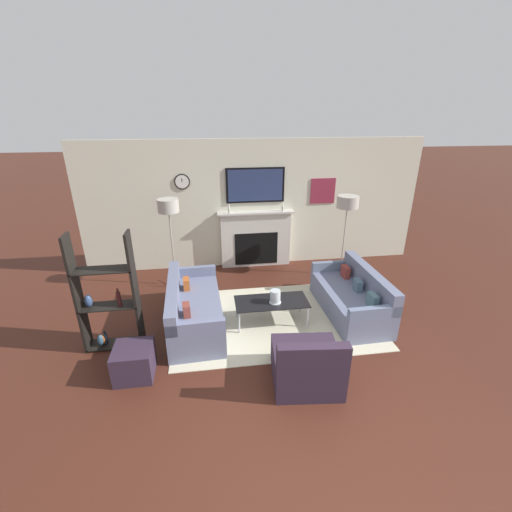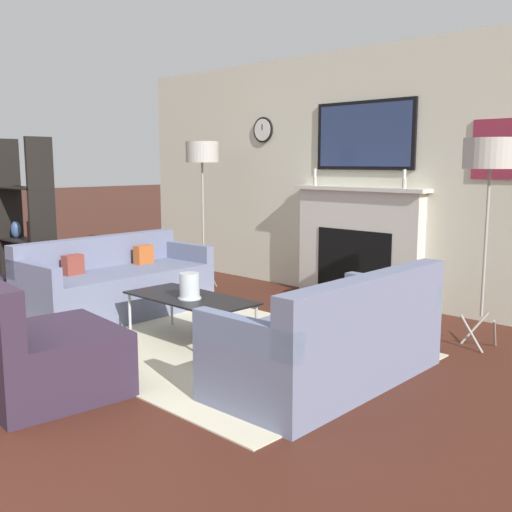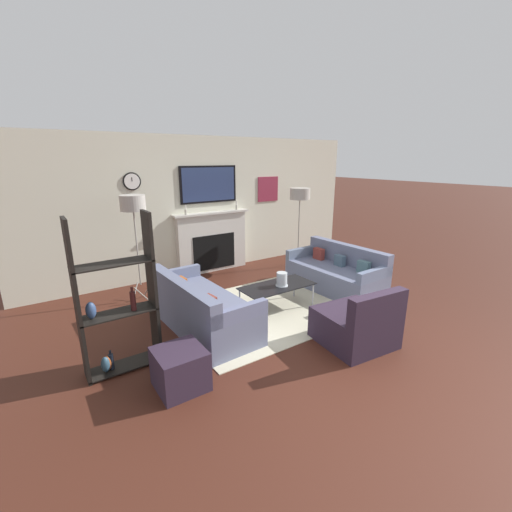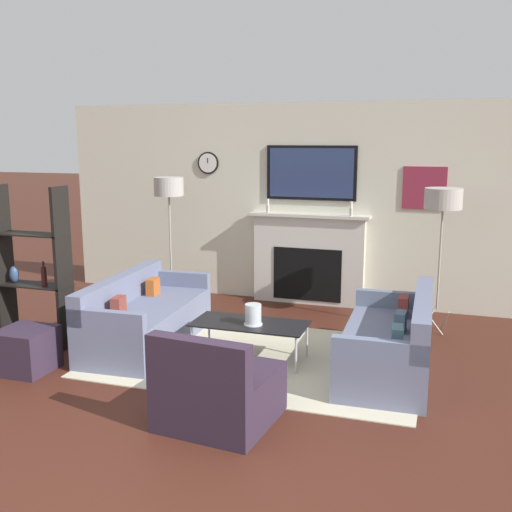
# 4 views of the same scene
# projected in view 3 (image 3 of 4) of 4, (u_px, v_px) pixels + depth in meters

# --- Properties ---
(ground_plane) EXTENTS (60.00, 60.00, 0.00)m
(ground_plane) POSITION_uv_depth(u_px,v_px,m) (421.00, 387.00, 3.54)
(ground_plane) COLOR #441F15
(fireplace_wall) EXTENTS (7.22, 0.28, 2.70)m
(fireplace_wall) POSITION_uv_depth(u_px,v_px,m) (209.00, 212.00, 6.96)
(fireplace_wall) COLOR beige
(fireplace_wall) RESTS_ON ground_plane
(area_rug) EXTENTS (3.27, 2.18, 0.01)m
(area_rug) POSITION_uv_depth(u_px,v_px,m) (277.00, 306.00, 5.47)
(area_rug) COLOR beige
(area_rug) RESTS_ON ground_plane
(couch_left) EXTENTS (0.88, 1.88, 0.76)m
(couch_left) POSITION_uv_depth(u_px,v_px,m) (201.00, 309.00, 4.68)
(couch_left) COLOR slate
(couch_left) RESTS_ON ground_plane
(couch_right) EXTENTS (0.84, 1.76, 0.78)m
(couch_right) POSITION_uv_depth(u_px,v_px,m) (336.00, 274.00, 6.12)
(couch_right) COLOR slate
(couch_right) RESTS_ON ground_plane
(armchair) EXTENTS (0.91, 0.91, 0.79)m
(armchair) POSITION_uv_depth(u_px,v_px,m) (357.00, 325.00, 4.30)
(armchair) COLOR #302233
(armchair) RESTS_ON ground_plane
(coffee_table) EXTENTS (1.16, 0.54, 0.39)m
(coffee_table) POSITION_uv_depth(u_px,v_px,m) (277.00, 287.00, 5.26)
(coffee_table) COLOR black
(coffee_table) RESTS_ON ground_plane
(hurricane_candle) EXTENTS (0.19, 0.19, 0.21)m
(hurricane_candle) POSITION_uv_depth(u_px,v_px,m) (282.00, 280.00, 5.22)
(hurricane_candle) COLOR silver
(hurricane_candle) RESTS_ON coffee_table
(floor_lamp_left) EXTENTS (0.38, 0.38, 1.74)m
(floor_lamp_left) POSITION_uv_depth(u_px,v_px,m) (133.00, 205.00, 5.28)
(floor_lamp_left) COLOR #9E998E
(floor_lamp_left) RESTS_ON ground_plane
(floor_lamp_right) EXTENTS (0.42, 0.42, 1.69)m
(floor_lamp_right) POSITION_uv_depth(u_px,v_px,m) (300.00, 195.00, 7.15)
(floor_lamp_right) COLOR #9E998E
(floor_lamp_right) RESTS_ON ground_plane
(shelf_unit) EXTENTS (0.80, 0.28, 1.75)m
(shelf_unit) POSITION_uv_depth(u_px,v_px,m) (116.00, 305.00, 3.64)
(shelf_unit) COLOR black
(shelf_unit) RESTS_ON ground_plane
(ottoman) EXTENTS (0.48, 0.48, 0.42)m
(ottoman) POSITION_uv_depth(u_px,v_px,m) (180.00, 369.00, 3.49)
(ottoman) COLOR #302233
(ottoman) RESTS_ON ground_plane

